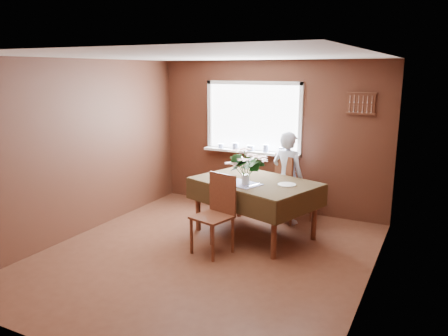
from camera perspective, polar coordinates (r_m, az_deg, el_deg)
The scene contains 15 objects.
floor at distance 5.75m, azimuth -2.53°, elevation -11.35°, with size 4.50×4.50×0.00m, color #512A1B.
ceiling at distance 5.25m, azimuth -2.81°, elevation 14.39°, with size 4.50×4.50×0.00m, color white.
wall_back at distance 7.37m, azimuth 6.01°, elevation 4.12°, with size 4.00×4.00×0.00m, color brown.
wall_front at distance 3.65m, azimuth -20.44°, elevation -5.62°, with size 4.00×4.00×0.00m, color brown.
wall_left at distance 6.57m, azimuth -18.03°, elevation 2.50°, with size 4.50×4.50×0.00m, color brown.
wall_right at distance 4.73m, azimuth 18.92°, elevation -1.38°, with size 4.50×4.50×0.00m, color brown.
window_assembly at distance 7.42m, azimuth 3.76°, elevation 5.03°, with size 1.72×0.20×1.22m.
spoon_rack at distance 6.89m, azimuth 17.45°, elevation 8.03°, with size 0.44×0.05×0.33m.
dining_table at distance 6.21m, azimuth 4.03°, elevation -2.54°, with size 1.94×1.60×0.82m.
chair_far at distance 6.90m, azimuth 8.58°, elevation -2.30°, with size 0.64×0.64×1.07m.
chair_near at distance 5.69m, azimuth -0.97°, elevation -5.59°, with size 0.54×0.54×1.03m.
seated_woman at distance 6.80m, azimuth 8.30°, elevation -1.25°, with size 0.53×0.35×1.44m, color white.
flower_bouquet at distance 5.91m, azimuth 2.85°, elevation 0.75°, with size 0.55×0.55×0.47m.
side_plate at distance 5.99m, azimuth 8.21°, elevation -2.17°, with size 0.25×0.25×0.01m, color white.
table_knife at distance 5.91m, azimuth 3.79°, elevation -2.26°, with size 0.02×0.24×0.00m, color silver.
Camera 1 is at (2.60, -4.56, 2.35)m, focal length 35.00 mm.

